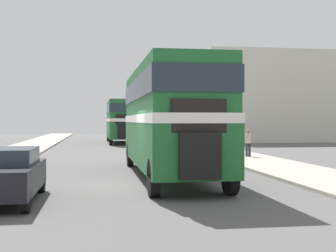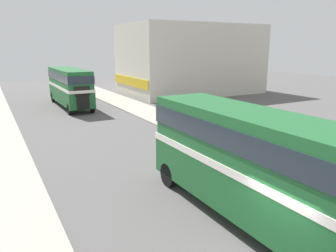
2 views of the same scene
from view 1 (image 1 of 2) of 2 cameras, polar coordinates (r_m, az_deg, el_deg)
ground_plane at (r=15.75m, az=-3.25°, el=-7.26°), size 120.00×120.00×0.00m
sidewalk_right at (r=17.71m, az=19.18°, el=-6.21°), size 3.50×120.00×0.12m
double_decker_bus at (r=17.87m, az=0.01°, el=1.59°), size 2.55×11.11×4.11m
bus_distant at (r=45.39m, az=-5.77°, el=0.99°), size 2.51×10.58×4.05m
car_parked_near at (r=13.25m, az=-19.33°, el=-5.55°), size 1.76×4.13×1.43m
pedestrian_walking at (r=27.00m, az=9.74°, el=-1.83°), size 0.31×0.31×1.55m
bicycle_on_pavement at (r=33.52m, az=5.43°, el=-2.22°), size 0.05×1.76×0.78m
shop_building_block at (r=52.60m, az=13.38°, el=3.31°), size 18.23×11.17×9.21m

